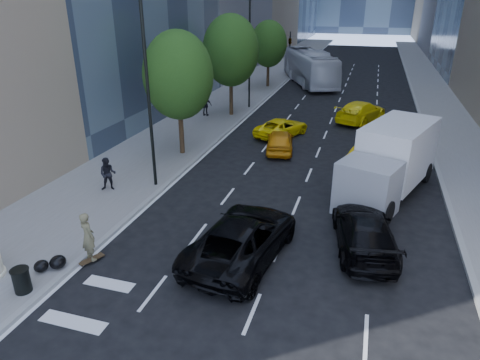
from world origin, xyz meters
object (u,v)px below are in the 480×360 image
(skateboarder, at_px, (88,240))
(trash_can, at_px, (22,281))
(black_sedan_lincoln, at_px, (242,238))
(box_truck, at_px, (390,161))
(black_sedan_mercedes, at_px, (365,231))
(city_bus, at_px, (310,67))

(skateboarder, distance_m, trash_can, 2.59)
(black_sedan_lincoln, relative_size, box_truck, 0.79)
(skateboarder, bearing_deg, black_sedan_mercedes, -132.87)
(skateboarder, height_order, black_sedan_lincoln, skateboarder)
(skateboarder, distance_m, box_truck, 14.51)
(black_sedan_lincoln, xyz_separation_m, box_truck, (5.34, 7.75, 0.92))
(trash_can, bearing_deg, black_sedan_mercedes, 30.45)
(city_bus, bearing_deg, box_truck, -97.20)
(black_sedan_lincoln, xyz_separation_m, black_sedan_mercedes, (4.42, 2.00, -0.07))
(black_sedan_lincoln, height_order, city_bus, city_bus)
(black_sedan_lincoln, xyz_separation_m, trash_can, (-6.38, -4.35, -0.28))
(black_sedan_lincoln, distance_m, city_bus, 36.80)
(trash_can, bearing_deg, skateboarder, 66.94)
(trash_can, bearing_deg, city_bus, 85.26)
(city_bus, distance_m, trash_can, 41.18)
(black_sedan_mercedes, distance_m, box_truck, 5.91)
(black_sedan_mercedes, xyz_separation_m, box_truck, (0.92, 5.75, 0.99))
(skateboarder, height_order, box_truck, box_truck)
(black_sedan_lincoln, bearing_deg, trash_can, 41.99)
(black_sedan_mercedes, bearing_deg, trash_can, 20.30)
(black_sedan_mercedes, height_order, city_bus, city_bus)
(trash_can, bearing_deg, black_sedan_lincoln, 34.30)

